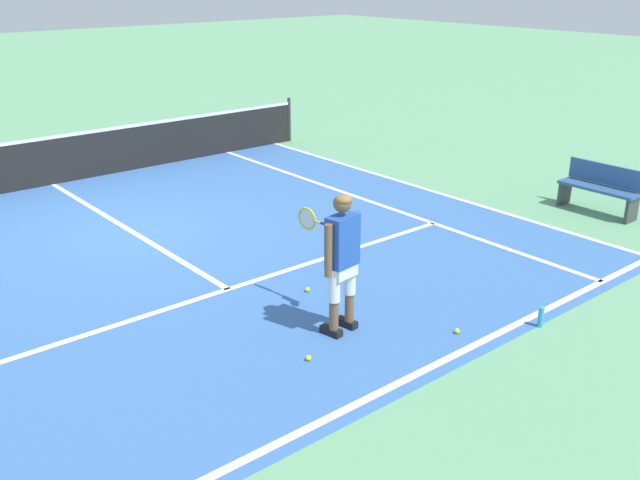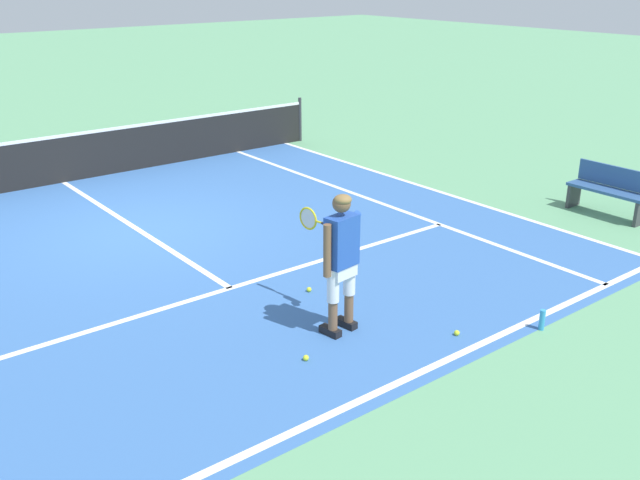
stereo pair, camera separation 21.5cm
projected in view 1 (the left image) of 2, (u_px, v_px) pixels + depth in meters
ground_plane at (133, 232)px, 11.59m from camera, size 80.00×80.00×0.00m
court_inner_surface at (168, 254)px, 10.73m from camera, size 10.98×9.89×0.00m
line_baseline at (391, 387)px, 7.32m from camera, size 10.98×0.10×0.01m
line_service at (228, 289)px, 9.54m from camera, size 8.23×0.10×0.01m
line_centre_service at (124, 227)px, 11.84m from camera, size 0.10×6.40×0.01m
line_singles_right at (367, 200)px, 13.18m from camera, size 0.10×9.49×0.01m
line_doubles_right at (417, 186)px, 14.00m from camera, size 0.10×9.49×0.01m
tennis_net at (50, 160)px, 13.95m from camera, size 11.96×0.08×1.07m
tennis_player at (341, 254)px, 8.11m from camera, size 0.60×1.17×1.71m
tennis_ball_near_feet at (457, 331)px, 8.38m from camera, size 0.07×0.07×0.07m
tennis_ball_by_baseline at (308, 358)px, 7.80m from camera, size 0.07×0.07×0.07m
tennis_ball_mid_court at (307, 290)px, 9.46m from camera, size 0.07×0.07×0.07m
courtside_bench at (600, 188)px, 12.38m from camera, size 0.40×1.40×0.85m
water_bottle at (541, 317)px, 8.51m from camera, size 0.07×0.07×0.26m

